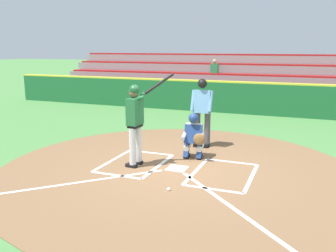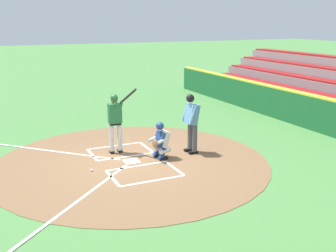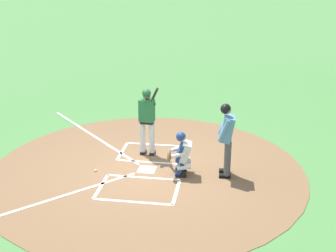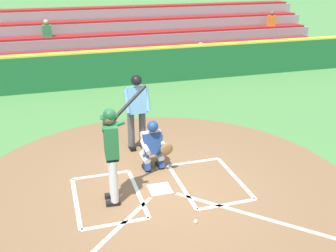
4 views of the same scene
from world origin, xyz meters
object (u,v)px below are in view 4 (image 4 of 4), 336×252
(plate_umpire, at_px, (137,107))
(baseball, at_px, (196,222))
(batter, at_px, (112,149))
(catcher, at_px, (153,144))

(plate_umpire, relative_size, baseball, 25.20)
(batter, bearing_deg, catcher, -134.82)
(catcher, distance_m, baseball, 2.24)
(plate_umpire, bearing_deg, batter, 66.36)
(batter, height_order, catcher, batter)
(batter, distance_m, plate_umpire, 2.33)
(batter, bearing_deg, baseball, 137.97)
(plate_umpire, bearing_deg, catcher, 95.79)
(catcher, bearing_deg, batter, 45.18)
(plate_umpire, xyz_separation_m, baseball, (-0.30, 3.24, -1.04))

